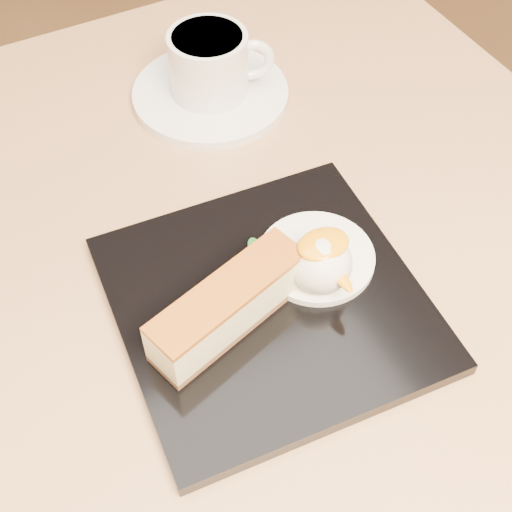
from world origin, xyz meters
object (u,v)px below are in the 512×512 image
table (210,406)px  ice_cream_scoop (321,263)px  saucer (211,94)px  dessert_plate (268,303)px  cheesecake (228,306)px  coffee_cup (211,63)px

table → ice_cream_scoop: ice_cream_scoop is taller
ice_cream_scoop → saucer: size_ratio=0.31×
ice_cream_scoop → dessert_plate: bearing=172.9°
dessert_plate → cheesecake: bearing=-171.9°
table → coffee_cup: (0.12, 0.22, 0.20)m
saucer → coffee_cup: bearing=-19.4°
cheesecake → ice_cream_scoop: ice_cream_scoop is taller
dessert_plate → ice_cream_scoop: (0.04, -0.01, 0.03)m
ice_cream_scoop → saucer: 0.25m
cheesecake → dessert_plate: bearing=-8.5°
dessert_plate → saucer: size_ratio=1.47×
cheesecake → coffee_cup: coffee_cup is taller
table → saucer: (0.11, 0.22, 0.16)m
cheesecake → saucer: cheesecake is taller
table → cheesecake: 0.19m
ice_cream_scoop → coffee_cup: (0.03, 0.25, 0.01)m
coffee_cup → saucer: bearing=180.0°
ice_cream_scoop → saucer: ice_cream_scoop is taller
ice_cream_scoop → coffee_cup: coffee_cup is taller
ice_cream_scoop → table: bearing=163.6°
cheesecake → coffee_cup: (0.10, 0.25, 0.01)m
cheesecake → coffee_cup: 0.27m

